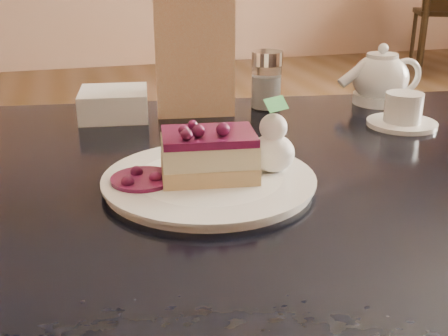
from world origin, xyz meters
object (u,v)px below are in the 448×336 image
object	(u,v)px
cheesecake_slice	(209,155)
dessert_plate	(209,181)
tea_set	(384,86)
main_table	(206,222)

from	to	relation	value
cheesecake_slice	dessert_plate	bearing A→B (deg)	-18.44
dessert_plate	cheesecake_slice	distance (m)	0.04
cheesecake_slice	tea_set	distance (m)	0.50
dessert_plate	main_table	bearing A→B (deg)	81.88
main_table	tea_set	bearing A→B (deg)	37.51
dessert_plate	tea_set	distance (m)	0.50
dessert_plate	tea_set	world-z (taller)	tea_set
dessert_plate	tea_set	xyz separation A→B (m)	(0.42, 0.28, 0.04)
main_table	tea_set	distance (m)	0.49
cheesecake_slice	tea_set	bearing A→B (deg)	42.02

